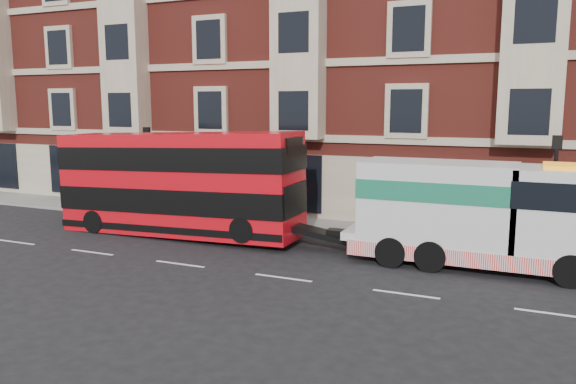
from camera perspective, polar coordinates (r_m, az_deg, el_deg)
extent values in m
plane|color=black|center=(20.37, -10.90, -7.21)|extent=(120.00, 120.00, 0.00)
cube|color=slate|center=(26.68, -1.80, -3.05)|extent=(90.00, 3.00, 0.15)
cube|color=maroon|center=(33.05, 4.69, 14.79)|extent=(45.00, 12.00, 18.00)
cylinder|color=black|center=(28.34, -14.00, 1.65)|extent=(0.14, 0.14, 4.00)
cube|color=black|center=(28.17, -14.16, 5.89)|extent=(0.35, 0.15, 0.50)
cylinder|color=black|center=(22.58, 25.32, -0.74)|extent=(0.14, 0.14, 4.00)
cube|color=black|center=(22.35, 25.68, 4.58)|extent=(0.35, 0.15, 0.50)
cube|color=red|center=(24.35, -11.13, 0.88)|extent=(10.82, 2.41, 4.25)
cube|color=black|center=(24.44, -11.09, -0.57)|extent=(10.86, 2.47, 1.01)
cube|color=black|center=(24.22, -11.21, 3.49)|extent=(10.86, 2.47, 0.97)
cylinder|color=black|center=(26.08, -19.05, -2.86)|extent=(1.00, 0.31, 1.00)
cylinder|color=black|center=(27.69, -16.01, -2.05)|extent=(1.00, 0.31, 1.00)
cylinder|color=black|center=(21.81, -4.66, -3.85)|extent=(1.00, 0.31, 1.00)
cylinder|color=black|center=(23.71, -2.18, -2.79)|extent=(1.00, 0.31, 1.00)
cube|color=silver|center=(20.45, 18.03, -4.77)|extent=(8.69, 2.22, 0.29)
cube|color=silver|center=(20.15, 26.15, -1.80)|extent=(3.09, 2.41, 2.80)
cube|color=silver|center=(20.32, 14.95, -0.96)|extent=(5.22, 2.41, 2.80)
cube|color=#176A4C|center=(20.25, 15.01, 0.39)|extent=(5.26, 2.45, 0.68)
cube|color=red|center=(20.54, 17.44, -5.65)|extent=(7.73, 2.47, 0.53)
cylinder|color=black|center=(19.46, 26.81, -7.17)|extent=(1.06, 0.34, 1.06)
cylinder|color=black|center=(21.57, 26.50, -5.63)|extent=(1.06, 0.34, 1.06)
cylinder|color=black|center=(19.62, 14.27, -6.33)|extent=(1.06, 0.39, 1.06)
cylinder|color=black|center=(21.72, 15.21, -4.90)|extent=(1.06, 0.39, 1.06)
cylinder|color=black|center=(19.87, 10.40, -6.01)|extent=(1.06, 0.39, 1.06)
cylinder|color=black|center=(21.94, 11.71, -4.63)|extent=(1.06, 0.39, 1.06)
imported|color=#1A2234|center=(29.99, -17.65, -0.16)|extent=(0.82, 0.77, 1.88)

